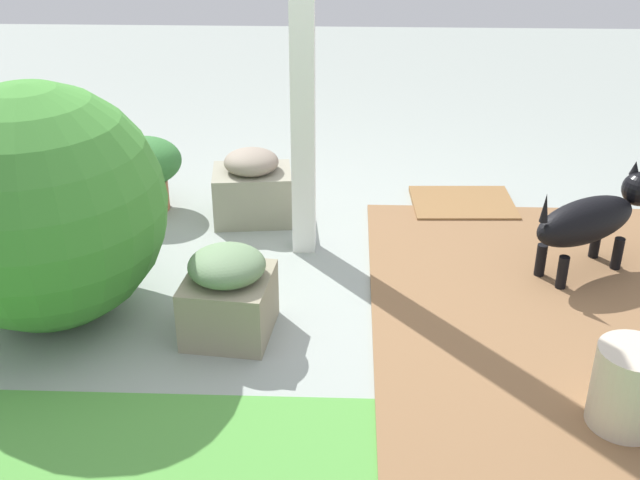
% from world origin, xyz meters
% --- Properties ---
extents(ground_plane, '(12.00, 12.00, 0.00)m').
position_xyz_m(ground_plane, '(0.00, 0.00, 0.00)').
color(ground_plane, '#949D95').
extents(brick_path, '(1.80, 2.40, 0.02)m').
position_xyz_m(brick_path, '(-1.07, 0.37, 0.01)').
color(brick_path, brown).
rests_on(brick_path, ground).
extents(porch_pillar, '(0.12, 0.12, 2.44)m').
position_xyz_m(porch_pillar, '(0.18, -0.29, 1.22)').
color(porch_pillar, white).
rests_on(porch_pillar, ground).
extents(stone_planter_nearest, '(0.48, 0.38, 0.43)m').
position_xyz_m(stone_planter_nearest, '(0.50, -0.65, 0.20)').
color(stone_planter_nearest, gray).
rests_on(stone_planter_nearest, ground).
extents(stone_planter_mid, '(0.41, 0.43, 0.42)m').
position_xyz_m(stone_planter_mid, '(0.47, 0.54, 0.20)').
color(stone_planter_mid, gray).
rests_on(stone_planter_mid, ground).
extents(round_shrub, '(1.10, 1.10, 1.10)m').
position_xyz_m(round_shrub, '(1.29, 0.42, 0.55)').
color(round_shrub, '#3E8231').
rests_on(round_shrub, ground).
extents(terracotta_pot_spiky, '(0.28, 0.28, 0.64)m').
position_xyz_m(terracotta_pot_spiky, '(1.70, -0.54, 0.31)').
color(terracotta_pot_spiky, '#BF7048').
rests_on(terracotta_pot_spiky, ground).
extents(terracotta_pot_broad, '(0.45, 0.45, 0.44)m').
position_xyz_m(terracotta_pot_broad, '(1.15, -0.76, 0.27)').
color(terracotta_pot_broad, '#A15E3C').
rests_on(terracotta_pot_broad, ground).
extents(dog, '(0.72, 0.54, 0.53)m').
position_xyz_m(dog, '(-1.27, -0.08, 0.31)').
color(dog, black).
rests_on(dog, ground).
extents(ceramic_urn, '(0.27, 0.27, 0.35)m').
position_xyz_m(ceramic_urn, '(-1.10, 1.12, 0.17)').
color(ceramic_urn, beige).
rests_on(ceramic_urn, ground).
extents(doormat, '(0.62, 0.50, 0.03)m').
position_xyz_m(doormat, '(-0.75, -0.87, 0.01)').
color(doormat, olive).
rests_on(doormat, ground).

